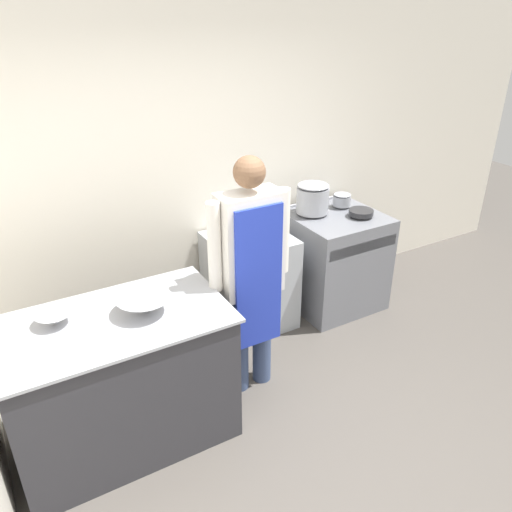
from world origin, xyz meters
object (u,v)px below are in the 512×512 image
at_px(fridge_unit, 250,281).
at_px(saute_pan, 361,212).
at_px(mixing_bowl, 144,305).
at_px(stove, 333,260).
at_px(stock_pot, 313,197).
at_px(person_cook, 251,267).
at_px(sauce_pot, 342,199).

bearing_deg(fridge_unit, saute_pan, -12.63).
relative_size(fridge_unit, mixing_bowl, 2.54).
height_order(stove, stock_pot, stock_pot).
bearing_deg(fridge_unit, person_cook, -118.83).
xyz_separation_m(person_cook, mixing_bowl, (-0.78, -0.07, -0.03)).
bearing_deg(stock_pot, saute_pan, -38.82).
height_order(stove, saute_pan, saute_pan).
distance_m(stock_pot, sauce_pot, 0.35).
relative_size(fridge_unit, sauce_pot, 5.08).
bearing_deg(sauce_pot, stock_pot, 180.00).
bearing_deg(sauce_pot, saute_pan, -90.00).
relative_size(mixing_bowl, sauce_pot, 2.00).
relative_size(stock_pot, saute_pan, 1.32).
distance_m(fridge_unit, saute_pan, 1.17).
xyz_separation_m(fridge_unit, person_cook, (-0.41, -0.74, 0.59)).
height_order(person_cook, stock_pot, person_cook).
distance_m(mixing_bowl, saute_pan, 2.28).
xyz_separation_m(fridge_unit, saute_pan, (1.02, -0.23, 0.53)).
relative_size(person_cook, saute_pan, 8.07).
relative_size(stove, stock_pot, 3.19).
distance_m(mixing_bowl, sauce_pot, 2.37).
bearing_deg(mixing_bowl, person_cook, 4.90).
xyz_separation_m(person_cook, stock_pot, (1.09, 0.79, 0.06)).
distance_m(person_cook, mixing_bowl, 0.78).
distance_m(stove, person_cook, 1.53).
bearing_deg(sauce_pot, fridge_unit, -177.40).
bearing_deg(fridge_unit, stock_pot, 3.91).
height_order(fridge_unit, saute_pan, saute_pan).
relative_size(saute_pan, sauce_pot, 1.32).
distance_m(stove, fridge_unit, 0.86).
bearing_deg(saute_pan, sauce_pot, 90.00).
height_order(fridge_unit, sauce_pot, sauce_pot).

